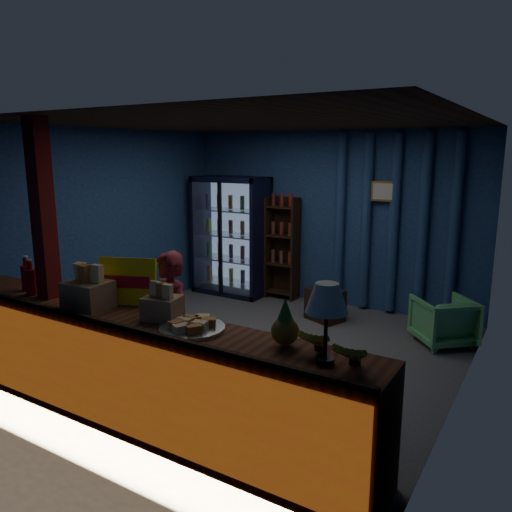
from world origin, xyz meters
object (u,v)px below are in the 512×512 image
at_px(green_chair, 444,321).
at_px(table_lamp, 327,301).
at_px(shopkeeper, 170,325).
at_px(pastry_tray, 192,326).

bearing_deg(green_chair, table_lamp, 46.54).
bearing_deg(shopkeeper, green_chair, 72.80).
distance_m(pastry_tray, table_lamp, 1.19).
distance_m(shopkeeper, pastry_tray, 0.89).
bearing_deg(table_lamp, pastry_tray, 177.92).
bearing_deg(shopkeeper, table_lamp, 1.31).
relative_size(green_chair, table_lamp, 1.19).
relative_size(shopkeeper, pastry_tray, 2.74).
xyz_separation_m(shopkeeper, green_chair, (1.94, 2.71, -0.41)).
xyz_separation_m(shopkeeper, table_lamp, (1.80, -0.55, 0.67)).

